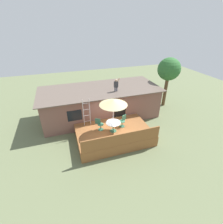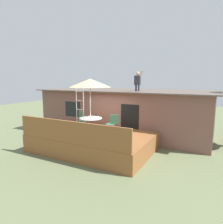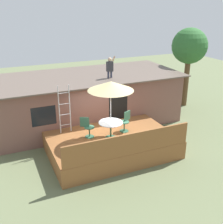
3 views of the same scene
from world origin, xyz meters
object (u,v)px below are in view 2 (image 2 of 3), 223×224
Objects in this scene: patio_umbrella at (90,83)px; patio_table at (91,121)px; person_figure at (138,80)px; patio_chair_right at (112,124)px; patio_chair_left at (82,120)px; step_ladder at (80,105)px.

patio_table is at bearing 180.00° from patio_umbrella.
person_figure is 3.19m from patio_chair_right.
patio_umbrella is 2.14m from patio_chair_left.
person_figure is 1.21× the size of patio_chair_right.
patio_umbrella is (0.00, 0.00, 1.76)m from patio_table.
patio_umbrella reaches higher than patio_table.
patio_umbrella is at bearing 0.00° from patio_table.
patio_umbrella is at bearing -112.89° from person_figure.
patio_chair_right is (0.90, 0.40, -1.89)m from patio_umbrella.
step_ladder reaches higher than patio_table.
patio_chair_left is at bearing -131.51° from person_figure.
person_figure is (2.82, 1.47, 1.38)m from step_ladder.
patio_chair_left and patio_chair_right have the same top height.
patio_umbrella is 3.09m from person_figure.
patio_umbrella reaches higher than step_ladder.
patio_chair_right is (2.52, -0.98, -0.64)m from step_ladder.
step_ladder reaches higher than patio_chair_right.
patio_umbrella is 2.13m from patio_chair_right.
patio_table is 0.94× the size of person_figure.
patio_chair_left is (-2.08, -2.35, -2.03)m from person_figure.
person_figure reaches higher than patio_umbrella.
patio_chair_left is at bearing 150.15° from patio_table.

